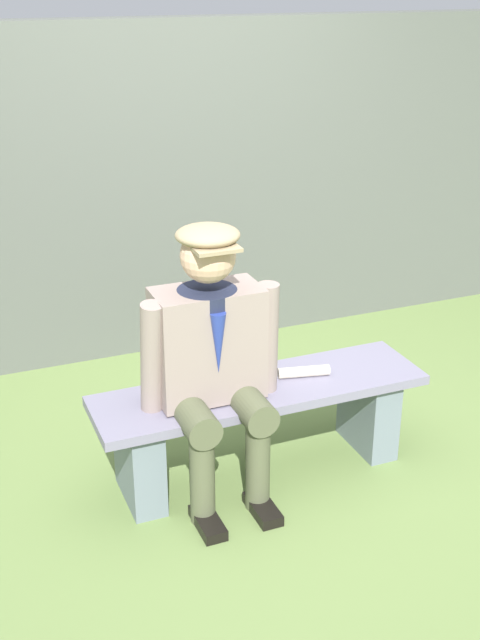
{
  "coord_description": "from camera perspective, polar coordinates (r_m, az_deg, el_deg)",
  "views": [
    {
      "loc": [
        1.35,
        3.04,
        2.23
      ],
      "look_at": [
        0.1,
        0.0,
        0.81
      ],
      "focal_mm": 45.52,
      "sensor_mm": 36.0,
      "label": 1
    }
  ],
  "objects": [
    {
      "name": "seated_man",
      "position": [
        3.53,
        -1.96,
        -2.23
      ],
      "size": [
        0.64,
        0.57,
        1.27
      ],
      "color": "gray",
      "rests_on": "ground"
    },
    {
      "name": "rolled_magazine",
      "position": [
        3.85,
        4.5,
        -3.64
      ],
      "size": [
        0.25,
        0.1,
        0.05
      ],
      "primitive_type": "cylinder",
      "rotation": [
        0.0,
        1.57,
        -0.22
      ],
      "color": "beige",
      "rests_on": "bench"
    },
    {
      "name": "ground_plane",
      "position": [
        4.01,
        1.37,
        -10.48
      ],
      "size": [
        30.0,
        30.0,
        0.0
      ],
      "primitive_type": "plane",
      "color": "olive"
    },
    {
      "name": "stadium_wall",
      "position": [
        5.01,
        -6.06,
        8.98
      ],
      "size": [
        12.0,
        0.24,
        1.99
      ],
      "primitive_type": "cube",
      "color": "#52564F",
      "rests_on": "ground"
    },
    {
      "name": "bench",
      "position": [
        3.85,
        1.41,
        -6.76
      ],
      "size": [
        1.57,
        0.43,
        0.46
      ],
      "color": "slate",
      "rests_on": "ground"
    }
  ]
}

